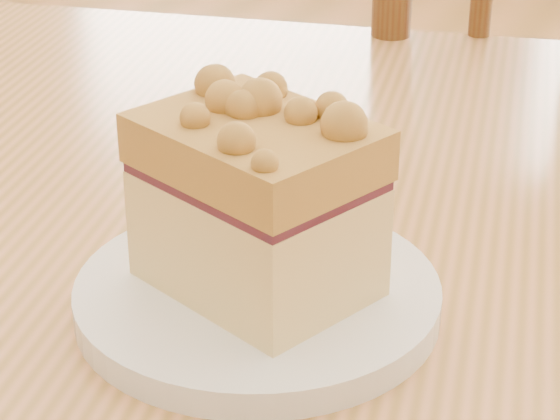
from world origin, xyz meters
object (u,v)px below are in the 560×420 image
object	(u,v)px
cafe_table_main	(306,323)
cafe_chair_main	(519,201)
plate	(258,298)
cake_slice	(256,197)

from	to	relation	value
cafe_table_main	cafe_chair_main	distance (m)	0.58
cafe_table_main	plate	xyz separation A→B (m)	(0.04, -0.16, 0.12)
cafe_table_main	cafe_chair_main	world-z (taller)	cafe_chair_main
plate	cake_slice	xyz separation A→B (m)	(0.00, -0.00, 0.06)
plate	cafe_chair_main	bearing A→B (deg)	89.79
cafe_chair_main	cake_slice	xyz separation A→B (m)	(-0.00, -0.71, 0.33)
cafe_table_main	cake_slice	bearing A→B (deg)	-88.44
cafe_table_main	plate	world-z (taller)	plate
cafe_table_main	cafe_chair_main	bearing A→B (deg)	74.38
cafe_table_main	cake_slice	distance (m)	0.24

